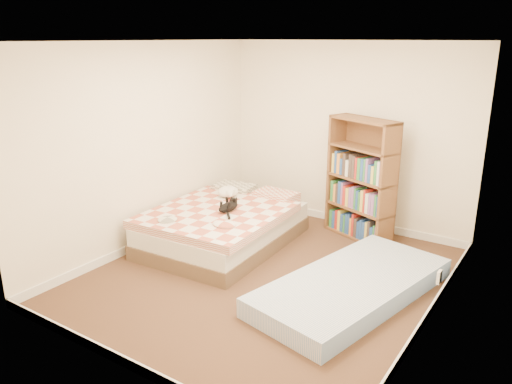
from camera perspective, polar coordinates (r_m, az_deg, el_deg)
The scene contains 6 objects.
room at distance 5.20m, azimuth 1.35°, elevation 2.35°, with size 3.51×4.01×2.51m.
bed at distance 6.38m, azimuth -3.51°, elevation -3.75°, with size 1.58×2.10×0.54m.
bookshelf at distance 6.64m, azimuth 11.87°, elevation -0.30°, with size 1.06×0.64×1.58m.
floor_mattress at distance 5.27m, azimuth 10.91°, elevation -10.56°, with size 1.02×2.26×0.20m, color #7694C4.
black_cat at distance 6.14m, azimuth -3.03°, elevation -1.64°, with size 0.25×0.57×0.13m.
white_dog at distance 6.67m, azimuth -3.22°, elevation 0.03°, with size 0.30×0.32×0.14m.
Camera 1 is at (2.68, -4.25, 2.54)m, focal length 35.00 mm.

